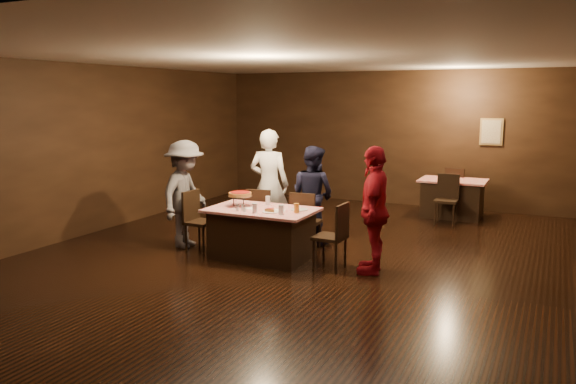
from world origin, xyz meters
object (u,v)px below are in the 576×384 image
object	(u,v)px
chair_end_right	(330,236)
chair_back_near	(446,200)
pizza_stand	(240,194)
main_table	(262,234)
diner_white_jacket	(269,184)
diner_grey_knit	(185,194)
diner_red_shirt	(374,210)
back_table	(452,198)
chair_far_left	(262,216)
chair_back_far	(457,190)
plate_empty	(299,210)
chair_end_left	(201,221)
glass_front_left	(255,208)
glass_back	(268,201)
diner_navy_hoodie	(313,195)
glass_amber	(297,208)
chair_far_right	(306,221)
glass_front_right	(281,210)

from	to	relation	value
chair_end_right	chair_back_near	xyz separation A→B (m)	(0.98, 3.61, 0.00)
pizza_stand	main_table	bearing A→B (deg)	-7.13
diner_white_jacket	diner_grey_knit	bearing A→B (deg)	40.06
diner_red_shirt	back_table	bearing A→B (deg)	163.21
chair_far_left	chair_back_far	distance (m)	4.85
chair_end_right	chair_back_far	bearing A→B (deg)	171.39
chair_end_right	plate_empty	size ratio (longest dim) A/B	3.80
plate_empty	back_table	bearing A→B (deg)	69.86
chair_end_left	glass_front_left	world-z (taller)	chair_end_left
chair_far_left	glass_back	bearing A→B (deg)	118.11
chair_end_right	pizza_stand	world-z (taller)	pizza_stand
diner_grey_knit	diner_white_jacket	bearing A→B (deg)	-47.92
diner_navy_hoodie	diner_red_shirt	distance (m)	1.82
glass_back	diner_red_shirt	bearing A→B (deg)	-6.99
chair_end_right	diner_white_jacket	size ratio (longest dim) A/B	0.50
chair_back_near	diner_white_jacket	xyz separation A→B (m)	(-2.55, -2.46, 0.47)
glass_front_left	chair_back_near	bearing A→B (deg)	62.62
pizza_stand	glass_amber	size ratio (longest dim) A/B	2.71
diner_red_shirt	glass_amber	size ratio (longest dim) A/B	12.68
chair_back_far	diner_grey_knit	xyz separation A→B (m)	(-3.53, -4.83, 0.40)
chair_end_left	plate_empty	distance (m)	1.68
diner_navy_hoodie	glass_amber	world-z (taller)	diner_navy_hoodie
chair_far_left	glass_amber	distance (m)	1.33
chair_far_right	plate_empty	size ratio (longest dim) A/B	3.80
glass_front_right	pizza_stand	bearing A→B (deg)	160.56
glass_front_left	plate_empty	bearing A→B (deg)	41.99
plate_empty	glass_front_right	size ratio (longest dim) A/B	1.79
chair_far_left	chair_back_near	world-z (taller)	same
diner_red_shirt	pizza_stand	bearing A→B (deg)	-101.03
diner_grey_knit	plate_empty	size ratio (longest dim) A/B	6.96
diner_navy_hoodie	glass_amber	xyz separation A→B (m)	(0.30, -1.28, 0.02)
chair_end_right	plate_empty	distance (m)	0.65
main_table	chair_back_far	world-z (taller)	chair_back_far
main_table	plate_empty	distance (m)	0.69
diner_grey_knit	main_table	bearing A→B (deg)	-98.68
chair_back_far	diner_red_shirt	xyz separation A→B (m)	(-0.36, -4.83, 0.41)
glass_front_right	glass_back	xyz separation A→B (m)	(-0.50, 0.55, 0.00)
chair_end_left	chair_end_right	xyz separation A→B (m)	(2.20, 0.00, 0.00)
back_table	chair_end_left	size ratio (longest dim) A/B	1.37
pizza_stand	plate_empty	size ratio (longest dim) A/B	1.52
pizza_stand	plate_empty	xyz separation A→B (m)	(0.95, 0.10, -0.17)
diner_red_shirt	chair_far_right	bearing A→B (deg)	-128.77
diner_white_jacket	diner_navy_hoodie	size ratio (longest dim) A/B	1.16
chair_end_left	chair_end_right	size ratio (longest dim) A/B	1.00
diner_white_jacket	glass_back	bearing A→B (deg)	109.10
back_table	chair_back_near	xyz separation A→B (m)	(0.00, -0.70, 0.09)
diner_white_jacket	plate_empty	distance (m)	1.44
glass_amber	glass_front_left	bearing A→B (deg)	-155.56
chair_far_right	glass_amber	world-z (taller)	chair_far_right
chair_back_far	glass_back	distance (m)	5.09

